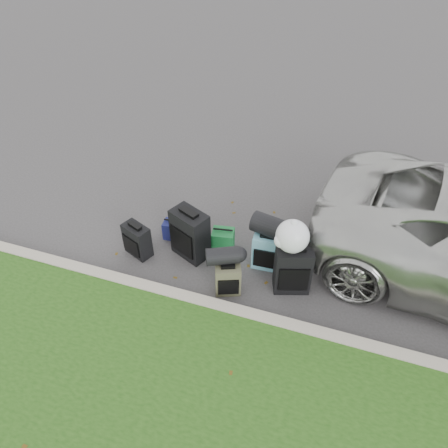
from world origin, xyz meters
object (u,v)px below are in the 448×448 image
(suitcase_large_black_left, at_px, (190,234))
(suitcase_olive, at_px, (228,279))
(suitcase_teal, at_px, (266,251))
(suitcase_small_black, at_px, (137,240))
(suitcase_large_black_right, at_px, (293,269))
(tote_navy, at_px, (173,230))
(tote_green, at_px, (223,241))

(suitcase_large_black_left, xyz_separation_m, suitcase_olive, (0.81, -0.56, -0.16))
(suitcase_teal, bearing_deg, suitcase_small_black, -172.85)
(suitcase_large_black_right, relative_size, tote_navy, 2.44)
(suitcase_large_black_left, bearing_deg, suitcase_olive, -11.03)
(suitcase_olive, height_order, tote_navy, suitcase_olive)
(suitcase_large_black_left, distance_m, suitcase_large_black_right, 1.67)
(suitcase_small_black, distance_m, suitcase_olive, 1.63)
(suitcase_small_black, height_order, tote_green, suitcase_small_black)
(tote_green, bearing_deg, suitcase_large_black_right, -30.38)
(suitcase_small_black, distance_m, suitcase_large_black_right, 2.46)
(suitcase_large_black_left, height_order, suitcase_large_black_right, suitcase_large_black_left)
(suitcase_small_black, height_order, suitcase_olive, suitcase_small_black)
(suitcase_large_black_right, relative_size, tote_green, 1.98)
(suitcase_olive, height_order, suitcase_large_black_right, suitcase_large_black_right)
(suitcase_large_black_left, bearing_deg, tote_navy, 171.90)
(suitcase_large_black_left, relative_size, suitcase_teal, 1.38)
(suitcase_large_black_left, xyz_separation_m, suitcase_large_black_right, (1.66, -0.20, -0.03))
(suitcase_large_black_right, distance_m, tote_green, 1.30)
(suitcase_small_black, xyz_separation_m, suitcase_large_black_right, (2.45, 0.06, 0.11))
(suitcase_large_black_right, xyz_separation_m, tote_green, (-1.20, 0.45, -0.19))
(suitcase_large_black_left, xyz_separation_m, suitcase_teal, (1.19, 0.12, -0.11))
(tote_navy, bearing_deg, suitcase_large_black_left, -36.97)
(suitcase_olive, bearing_deg, suitcase_large_black_right, 1.51)
(suitcase_olive, xyz_separation_m, suitcase_large_black_right, (0.85, 0.36, 0.13))
(suitcase_teal, distance_m, tote_navy, 1.64)
(tote_green, bearing_deg, tote_navy, 168.51)
(tote_green, relative_size, tote_navy, 1.23)
(tote_navy, bearing_deg, suitcase_olive, -38.90)
(suitcase_teal, relative_size, suitcase_large_black_right, 0.78)
(suitcase_olive, height_order, tote_green, suitcase_olive)
(suitcase_teal, xyz_separation_m, suitcase_large_black_right, (0.46, -0.32, 0.09))
(suitcase_large_black_right, height_order, tote_green, suitcase_large_black_right)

